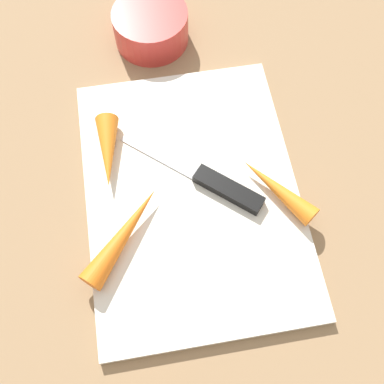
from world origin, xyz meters
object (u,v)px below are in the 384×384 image
at_px(carrot_longest, 124,235).
at_px(small_bowl, 151,26).
at_px(carrot_shortest, 108,152).
at_px(knife, 219,185).
at_px(carrot_medium, 277,189).
at_px(cutting_board, 192,194).

height_order(carrot_longest, small_bowl, small_bowl).
xyz_separation_m(carrot_shortest, small_bowl, (-0.20, 0.08, -0.00)).
height_order(knife, carrot_medium, carrot_medium).
bearing_deg(cutting_board, carrot_medium, 79.40).
xyz_separation_m(carrot_longest, small_bowl, (-0.31, 0.07, -0.00)).
height_order(knife, carrot_longest, carrot_longest).
height_order(cutting_board, knife, knife).
bearing_deg(small_bowl, carrot_medium, 22.68).
relative_size(carrot_longest, carrot_medium, 1.24).
relative_size(knife, carrot_medium, 1.53).
height_order(knife, small_bowl, small_bowl).
relative_size(knife, carrot_shortest, 1.71).
xyz_separation_m(knife, carrot_longest, (0.05, -0.12, 0.01)).
relative_size(carrot_medium, carrot_shortest, 1.12).
xyz_separation_m(knife, carrot_medium, (0.02, 0.07, 0.01)).
xyz_separation_m(carrot_medium, carrot_shortest, (-0.08, -0.20, 0.00)).
height_order(carrot_longest, carrot_shortest, carrot_shortest).
height_order(knife, carrot_shortest, carrot_shortest).
bearing_deg(cutting_board, carrot_shortest, -124.26).
bearing_deg(carrot_longest, knife, -27.68).
height_order(cutting_board, small_bowl, small_bowl).
bearing_deg(small_bowl, knife, 10.85).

